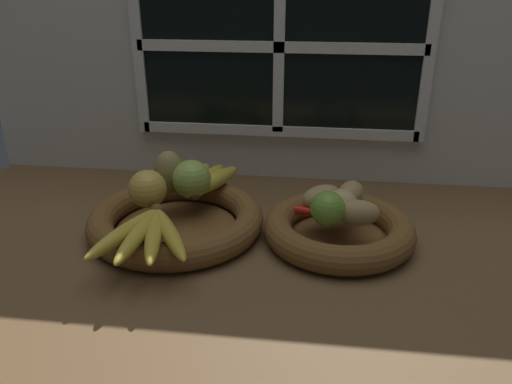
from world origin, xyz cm
name	(u,v)px	position (x,y,z in cm)	size (l,w,h in cm)	color
ground_plane	(264,239)	(0.00, 0.00, -1.50)	(140.00, 90.00, 3.00)	brown
back_wall	(280,60)	(0.00, 29.77, 27.88)	(140.00, 4.60, 55.00)	silver
fruit_bowl_left	(176,220)	(-16.83, -1.88, 2.39)	(33.42, 33.42, 5.14)	brown
fruit_bowl_right	(339,230)	(14.02, -1.88, 2.40)	(27.81, 27.81, 5.14)	brown
apple_golden_left	(148,189)	(-21.89, -1.96, 8.74)	(7.19, 7.19, 7.19)	gold
apple_green_back	(192,179)	(-14.71, 3.19, 8.95)	(7.61, 7.61, 7.61)	#99B74C
pear_brown	(169,172)	(-19.66, 4.88, 9.54)	(5.79, 6.05, 8.79)	olive
banana_bunch_front	(147,233)	(-17.98, -14.88, 6.46)	(17.40, 20.15, 2.64)	gold
banana_bunch_back	(204,179)	(-13.55, 8.73, 6.73)	(13.17, 16.70, 3.17)	gold
potato_small	(358,213)	(16.97, -4.82, 7.45)	(7.46, 4.51, 4.62)	#A38451
potato_oblong	(322,198)	(10.70, 0.70, 7.51)	(8.37, 5.16, 4.74)	#A38451
potato_back	(350,195)	(15.86, 2.17, 7.69)	(8.16, 4.65, 5.09)	#A38451
potato_large	(341,204)	(14.02, -1.88, 7.70)	(6.16, 5.27, 5.12)	tan
lime_near	(328,209)	(11.64, -5.45, 8.25)	(6.21, 6.21, 6.21)	#6B9E33
chili_pepper	(334,216)	(12.96, -3.81, 6.05)	(1.82, 1.82, 14.56)	red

